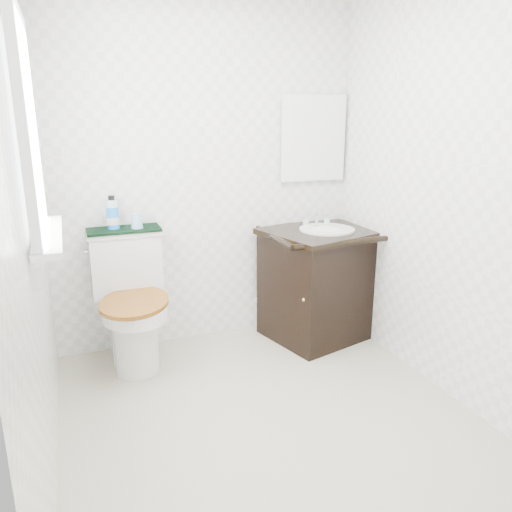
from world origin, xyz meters
TOP-DOWN VIEW (x-y plane):
  - floor at (0.00, 0.00)m, footprint 2.40×2.40m
  - wall_back at (0.00, 1.20)m, footprint 2.40×0.00m
  - wall_front at (0.00, -1.20)m, footprint 2.40×0.00m
  - wall_left at (-1.10, 0.00)m, footprint 0.00×2.40m
  - wall_right at (1.10, 0.00)m, footprint 0.00×2.40m
  - window at (-1.07, 0.25)m, footprint 0.02×0.70m
  - mirror at (0.82, 1.18)m, footprint 0.50×0.02m
  - toilet at (-0.60, 0.96)m, footprint 0.53×0.70m
  - vanity at (0.77, 0.90)m, footprint 0.90×0.82m
  - trash_bin at (0.45, 1.10)m, footprint 0.22×0.20m
  - towel at (-0.60, 1.09)m, footprint 0.47×0.22m
  - mouthwash_bottle at (-0.67, 1.10)m, footprint 0.08×0.08m
  - cup at (-0.52, 1.06)m, footprint 0.08×0.08m
  - soap_bar at (0.77, 1.00)m, footprint 0.06×0.04m

SIDE VIEW (x-z plane):
  - floor at x=0.00m, z-range 0.00..0.00m
  - trash_bin at x=0.45m, z-range 0.00..0.27m
  - toilet at x=-0.60m, z-range -0.06..0.83m
  - vanity at x=0.77m, z-range -0.03..0.89m
  - soap_bar at x=0.77m, z-range 0.82..0.84m
  - towel at x=-0.60m, z-range 0.88..0.90m
  - cup at x=-0.52m, z-range 0.90..1.00m
  - mouthwash_bottle at x=-0.67m, z-range 0.89..1.11m
  - wall_back at x=0.00m, z-range 0.00..2.40m
  - wall_front at x=0.00m, z-range 0.00..2.40m
  - wall_left at x=-1.10m, z-range 0.00..2.40m
  - wall_right at x=1.10m, z-range 0.00..2.40m
  - mirror at x=0.82m, z-range 1.15..1.75m
  - window at x=-1.07m, z-range 1.10..2.00m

